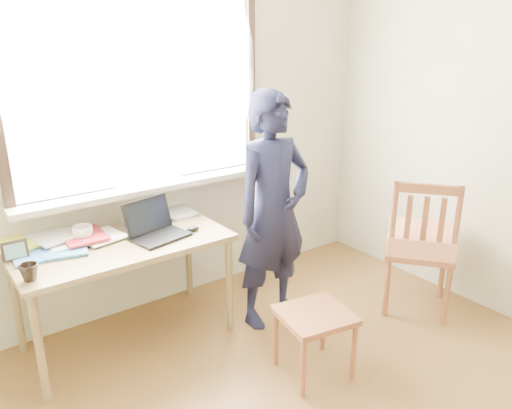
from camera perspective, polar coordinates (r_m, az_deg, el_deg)
room_shell at (r=2.08m, az=12.25°, el=10.44°), size 3.52×4.02×2.61m
desk at (r=3.24m, az=-14.96°, el=-5.35°), size 1.31×0.65×0.70m
laptop at (r=3.24m, az=-11.49°, el=-2.65°), size 0.39×0.34×0.23m
mug_white at (r=3.28m, az=-19.19°, el=-3.17°), size 0.18×0.18×0.10m
mug_dark at (r=2.88m, az=-24.50°, el=-7.09°), size 0.14×0.14×0.09m
mouse at (r=3.29m, az=-7.24°, el=-2.76°), size 0.09×0.06×0.03m
desk_clutter at (r=3.27m, az=-22.95°, el=-4.17°), size 0.76×0.44×0.05m
book_a at (r=3.26m, az=-22.81°, el=-4.47°), size 0.20×0.27×0.03m
book_b at (r=3.60m, az=-10.31°, el=-1.13°), size 0.21×0.28×0.02m
picture_frame at (r=3.15m, az=-25.83°, el=-4.91°), size 0.14×0.02×0.11m
work_chair at (r=2.99m, az=6.72°, el=-13.21°), size 0.46×0.44×0.40m
side_chair at (r=3.74m, az=18.25°, el=-4.03°), size 0.64×0.64×1.01m
person at (r=3.33m, az=1.97°, el=-0.80°), size 0.60×0.40×1.61m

